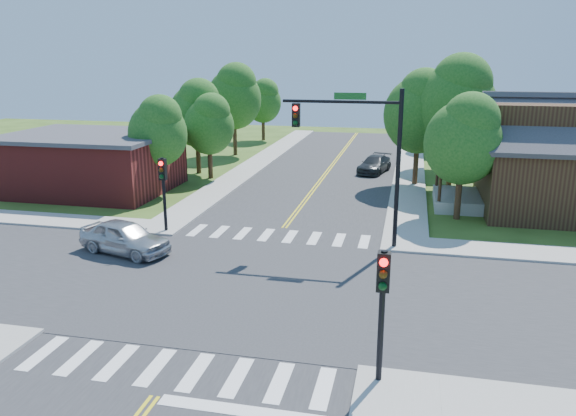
% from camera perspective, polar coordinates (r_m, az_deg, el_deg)
% --- Properties ---
extents(ground, '(100.00, 100.00, 0.00)m').
position_cam_1_polar(ground, '(21.85, -4.83, -7.86)').
color(ground, '#334D18').
rests_on(ground, ground).
extents(road_ns, '(10.00, 90.00, 0.04)m').
position_cam_1_polar(road_ns, '(21.85, -4.83, -7.81)').
color(road_ns, '#2D2D30').
rests_on(road_ns, ground).
extents(road_ew, '(90.00, 10.00, 0.04)m').
position_cam_1_polar(road_ew, '(21.85, -4.83, -7.80)').
color(road_ew, '#2D2D30').
rests_on(road_ew, ground).
extents(intersection_patch, '(10.20, 10.20, 0.06)m').
position_cam_1_polar(intersection_patch, '(21.85, -4.83, -7.86)').
color(intersection_patch, '#2D2D30').
rests_on(intersection_patch, ground).
extents(sidewalk_ne, '(40.00, 40.00, 0.14)m').
position_cam_1_polar(sidewalk_ne, '(37.28, 27.18, 0.37)').
color(sidewalk_ne, '#9E9B93').
rests_on(sidewalk_ne, ground).
extents(sidewalk_nw, '(40.00, 40.00, 0.14)m').
position_cam_1_polar(sidewalk_nw, '(42.14, -19.22, 2.76)').
color(sidewalk_nw, '#9E9B93').
rests_on(sidewalk_nw, ground).
extents(crosswalk_north, '(8.85, 2.00, 0.01)m').
position_cam_1_polar(crosswalk_north, '(27.44, -1.02, -2.83)').
color(crosswalk_north, white).
rests_on(crosswalk_north, ground).
extents(crosswalk_south, '(8.85, 2.00, 0.01)m').
position_cam_1_polar(crosswalk_south, '(16.66, -11.37, -15.78)').
color(crosswalk_south, white).
rests_on(crosswalk_south, ground).
extents(centerline, '(0.30, 90.00, 0.01)m').
position_cam_1_polar(centerline, '(21.84, -4.83, -7.74)').
color(centerline, yellow).
rests_on(centerline, ground).
extents(stop_bar, '(4.60, 0.45, 0.09)m').
position_cam_1_polar(stop_bar, '(14.83, -4.21, -20.03)').
color(stop_bar, white).
rests_on(stop_bar, ground).
extents(signal_mast_ne, '(5.30, 0.42, 7.20)m').
position_cam_1_polar(signal_mast_ne, '(25.13, 7.37, 6.64)').
color(signal_mast_ne, black).
rests_on(signal_mast_ne, ground).
extents(signal_pole_se, '(0.34, 0.42, 3.80)m').
position_cam_1_polar(signal_pole_se, '(14.77, 9.58, -8.47)').
color(signal_pole_se, black).
rests_on(signal_pole_se, ground).
extents(signal_pole_nw, '(0.34, 0.42, 3.80)m').
position_cam_1_polar(signal_pole_nw, '(28.00, -12.58, 2.72)').
color(signal_pole_nw, black).
rests_on(signal_pole_nw, ground).
extents(building_nw, '(10.40, 8.40, 3.73)m').
position_cam_1_polar(building_nw, '(38.78, -19.40, 4.46)').
color(building_nw, maroon).
rests_on(building_nw, ground).
extents(tree_e_a, '(4.01, 3.80, 6.81)m').
position_cam_1_polar(tree_e_a, '(30.81, 17.52, 6.89)').
color(tree_e_a, '#382314').
rests_on(tree_e_a, ground).
extents(tree_e_b, '(5.16, 4.90, 8.78)m').
position_cam_1_polar(tree_e_b, '(37.68, 16.75, 10.34)').
color(tree_e_b, '#382314').
rests_on(tree_e_b, ground).
extents(tree_e_c, '(4.57, 4.34, 7.77)m').
position_cam_1_polar(tree_e_c, '(44.89, 16.25, 10.21)').
color(tree_e_c, '#382314').
rests_on(tree_e_c, ground).
extents(tree_e_d, '(4.36, 4.15, 7.42)m').
position_cam_1_polar(tree_e_d, '(54.23, 15.91, 10.75)').
color(tree_e_d, '#382314').
rests_on(tree_e_d, ground).
extents(tree_w_a, '(3.70, 3.51, 6.29)m').
position_cam_1_polar(tree_w_a, '(36.10, -13.02, 7.78)').
color(tree_w_a, '#382314').
rests_on(tree_w_a, ground).
extents(tree_w_b, '(4.13, 3.93, 7.03)m').
position_cam_1_polar(tree_w_b, '(42.10, -9.21, 9.65)').
color(tree_w_b, '#382314').
rests_on(tree_w_b, ground).
extents(tree_w_c, '(4.73, 4.49, 8.04)m').
position_cam_1_polar(tree_w_c, '(49.72, -5.44, 11.37)').
color(tree_w_c, '#382314').
rests_on(tree_w_c, ground).
extents(tree_w_d, '(3.74, 3.56, 6.36)m').
position_cam_1_polar(tree_w_d, '(58.68, -2.49, 10.92)').
color(tree_w_d, '#382314').
rests_on(tree_w_d, ground).
extents(tree_house, '(4.61, 4.38, 7.84)m').
position_cam_1_polar(tree_house, '(38.33, 13.29, 9.71)').
color(tree_house, '#382314').
rests_on(tree_house, ground).
extents(tree_bldg, '(3.59, 3.41, 6.10)m').
position_cam_1_polar(tree_bldg, '(40.23, -7.97, 8.57)').
color(tree_bldg, '#382314').
rests_on(tree_bldg, ground).
extents(car_silver, '(4.06, 5.27, 1.48)m').
position_cam_1_polar(car_silver, '(25.93, -16.26, -2.93)').
color(car_silver, '#B9BCC1').
rests_on(car_silver, ground).
extents(car_dgrey, '(3.64, 5.02, 1.23)m').
position_cam_1_polar(car_dgrey, '(42.77, 8.78, 4.36)').
color(car_dgrey, '#2A2D2F').
rests_on(car_dgrey, ground).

